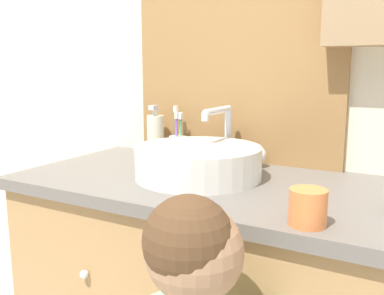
% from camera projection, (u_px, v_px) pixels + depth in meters
% --- Properties ---
extents(wall_back, '(3.20, 0.18, 2.50)m').
position_uv_depth(wall_back, '(271.00, 28.00, 1.41)').
color(wall_back, beige).
rests_on(wall_back, ground_plane).
extents(sink_basin, '(0.38, 0.43, 0.20)m').
position_uv_depth(sink_basin, '(199.00, 161.00, 1.27)').
color(sink_basin, silver).
rests_on(sink_basin, vanity_counter).
extents(toothbrush_holder, '(0.06, 0.06, 0.19)m').
position_uv_depth(toothbrush_holder, '(178.00, 144.00, 1.56)').
color(toothbrush_holder, silver).
rests_on(toothbrush_holder, vanity_counter).
extents(soap_dispenser, '(0.06, 0.06, 0.19)m').
position_uv_depth(soap_dispenser, '(156.00, 135.00, 1.58)').
color(soap_dispenser, beige).
rests_on(soap_dispenser, vanity_counter).
extents(drinking_cup, '(0.08, 0.08, 0.08)m').
position_uv_depth(drinking_cup, '(308.00, 207.00, 0.88)').
color(drinking_cup, orange).
rests_on(drinking_cup, vanity_counter).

